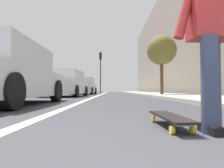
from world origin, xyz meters
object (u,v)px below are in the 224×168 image
(skater_person, at_px, (212,27))
(traffic_light, at_px, (100,65))
(street_tree_mid, at_px, (162,51))
(parked_car_far, at_px, (84,86))
(parked_car_near, at_px, (7,75))
(parked_car_mid, at_px, (66,84))
(skateboard, at_px, (170,118))

(skater_person, xyz_separation_m, traffic_light, (20.44, 2.24, 2.31))
(street_tree_mid, bearing_deg, parked_car_far, 49.95)
(parked_car_far, bearing_deg, street_tree_mid, -130.05)
(parked_car_near, bearing_deg, parked_car_far, -0.33)
(skater_person, bearing_deg, street_tree_mid, -12.21)
(parked_car_near, distance_m, street_tree_mid, 9.78)
(skater_person, bearing_deg, parked_car_mid, 20.94)
(parked_car_far, distance_m, street_tree_mid, 7.78)
(skater_person, distance_m, traffic_light, 20.69)
(parked_car_near, xyz_separation_m, traffic_light, (17.46, -1.26, 2.52))
(parked_car_mid, distance_m, street_tree_mid, 6.38)
(skateboard, relative_size, parked_car_mid, 0.20)
(skateboard, height_order, parked_car_mid, parked_car_mid)
(parked_car_far, distance_m, traffic_light, 5.81)
(skateboard, bearing_deg, parked_car_far, 11.45)
(skater_person, distance_m, parked_car_far, 15.73)
(parked_car_mid, bearing_deg, traffic_light, -6.96)
(skateboard, height_order, skater_person, skater_person)
(skater_person, xyz_separation_m, parked_car_far, (15.35, 3.42, -0.24))
(skater_person, relative_size, traffic_light, 0.35)
(parked_car_mid, distance_m, parked_car_far, 5.97)
(parked_car_far, bearing_deg, parked_car_near, 179.67)
(skater_person, height_order, parked_car_near, skater_person)
(parked_car_mid, relative_size, street_tree_mid, 1.11)
(street_tree_mid, bearing_deg, skateboard, 165.82)
(skater_person, bearing_deg, parked_car_far, 12.58)
(skateboard, xyz_separation_m, street_tree_mid, (10.40, -2.63, 2.82))
(traffic_light, xyz_separation_m, street_tree_mid, (-9.89, -4.52, -0.33))
(skater_person, height_order, parked_car_mid, skater_person)
(parked_car_mid, height_order, traffic_light, traffic_light)
(skateboard, xyz_separation_m, parked_car_mid, (9.23, 3.24, 0.61))
(traffic_light, bearing_deg, street_tree_mid, -155.42)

